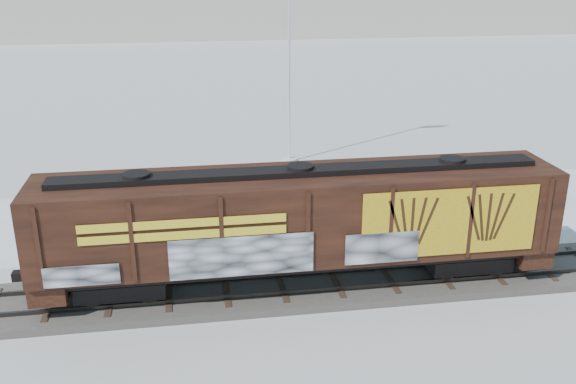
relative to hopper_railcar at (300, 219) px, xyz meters
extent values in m
plane|color=white|center=(1.33, 0.01, -2.81)|extent=(500.00, 500.00, 0.00)
cube|color=#59544C|center=(1.33, 0.01, -2.67)|extent=(50.00, 3.40, 0.28)
cube|color=#33302D|center=(1.33, -0.71, -2.46)|extent=(50.00, 0.10, 0.15)
cube|color=#33302D|center=(1.33, 0.73, -2.46)|extent=(50.00, 0.10, 0.15)
cube|color=white|center=(1.33, 7.51, -2.80)|extent=(40.00, 8.00, 0.03)
cube|color=black|center=(-6.24, 0.01, -1.93)|extent=(3.00, 2.00, 0.90)
cube|color=black|center=(6.24, 0.01, -1.93)|extent=(3.00, 2.00, 0.90)
cylinder|color=black|center=(-7.19, -0.77, -1.93)|extent=(0.90, 0.12, 0.90)
cube|color=black|center=(0.00, 0.01, -1.41)|extent=(18.14, 2.40, 0.25)
cube|color=#3E1C10|center=(0.00, 0.01, 0.19)|extent=(18.14, 3.00, 2.95)
cube|color=black|center=(0.00, 0.01, 1.77)|extent=(16.69, 0.90, 0.20)
cube|color=gold|center=(4.89, -1.53, 0.19)|extent=(6.17, 0.03, 2.39)
cube|color=gold|center=(-3.99, -1.53, 0.54)|extent=(6.53, 0.02, 0.70)
cube|color=silver|center=(-2.18, -1.54, -0.53)|extent=(4.72, 0.03, 1.40)
cylinder|color=silver|center=(2.14, 15.60, -2.71)|extent=(0.90, 0.90, 0.20)
cylinder|color=silver|center=(2.14, 15.60, 3.60)|extent=(0.14, 0.14, 12.82)
imported|color=#B0B3B8|center=(-5.91, 6.22, -2.12)|extent=(3.96, 1.71, 1.33)
imported|color=silver|center=(3.60, 8.26, -2.07)|extent=(4.56, 2.72, 1.42)
imported|color=black|center=(12.53, 7.45, -2.12)|extent=(4.85, 2.77, 1.33)
camera|label=1|loc=(-3.67, -20.38, 8.59)|focal=40.00mm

